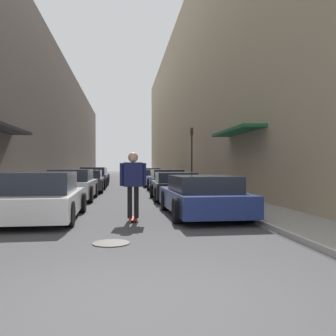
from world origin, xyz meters
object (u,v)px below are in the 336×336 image
at_px(parked_car_right_2, 166,181).
at_px(parked_car_left_3, 94,177).
at_px(parked_car_left_0, 41,197).
at_px(manhole_cover, 111,243).
at_px(parked_car_left_1, 72,185).
at_px(parked_car_right_3, 156,178).
at_px(parked_car_right_4, 149,175).
at_px(parked_car_right_1, 175,186).
at_px(skateboarder, 133,179).
at_px(parked_car_left_2, 87,181).
at_px(parked_car_left_4, 97,176).
at_px(parked_car_right_0, 202,196).
at_px(traffic_light, 192,151).

bearing_deg(parked_car_right_2, parked_car_left_3, 127.11).
relative_size(parked_car_left_0, manhole_cover, 6.38).
bearing_deg(parked_car_left_1, parked_car_right_3, 67.02).
bearing_deg(parked_car_right_2, parked_car_right_4, 90.69).
height_order(parked_car_right_1, manhole_cover, parked_car_right_1).
distance_m(skateboarder, manhole_cover, 3.08).
height_order(parked_car_left_3, parked_car_right_3, parked_car_left_3).
bearing_deg(manhole_cover, parked_car_left_1, 101.94).
bearing_deg(manhole_cover, skateboarder, 80.38).
distance_m(parked_car_left_2, parked_car_left_4, 10.08).
bearing_deg(parked_car_left_0, parked_car_right_2, 66.07).
height_order(parked_car_left_1, manhole_cover, parked_car_left_1).
distance_m(parked_car_right_0, parked_car_right_1, 5.08).
xyz_separation_m(parked_car_left_4, parked_car_right_0, (4.41, -20.82, -0.05)).
xyz_separation_m(parked_car_left_3, traffic_light, (6.29, -3.64, 1.73)).
bearing_deg(parked_car_right_1, manhole_cover, -105.46).
height_order(parked_car_left_3, parked_car_right_0, parked_car_left_3).
distance_m(parked_car_right_0, traffic_light, 12.52).
relative_size(parked_car_right_0, traffic_light, 1.26).
distance_m(parked_car_right_2, manhole_cover, 13.86).
bearing_deg(parked_car_left_0, parked_car_left_3, 89.58).
relative_size(parked_car_right_0, parked_car_right_2, 0.99).
bearing_deg(parked_car_left_1, parked_car_right_4, 74.99).
bearing_deg(parked_car_left_4, parked_car_left_3, -89.19).
relative_size(parked_car_right_0, parked_car_right_1, 1.17).
relative_size(parked_car_left_2, parked_car_right_3, 1.05).
xyz_separation_m(parked_car_left_2, skateboarder, (2.30, -11.51, 0.52)).
bearing_deg(parked_car_right_0, manhole_cover, -124.68).
height_order(parked_car_right_1, skateboarder, skateboarder).
relative_size(parked_car_left_1, traffic_light, 1.14).
xyz_separation_m(parked_car_right_1, parked_car_right_2, (0.19, 4.92, 0.04)).
height_order(parked_car_left_2, parked_car_right_1, parked_car_left_2).
distance_m(parked_car_left_2, parked_car_right_2, 4.47).
bearing_deg(manhole_cover, parked_car_right_4, 84.48).
xyz_separation_m(parked_car_left_1, parked_car_right_3, (4.47, 10.53, -0.05)).
bearing_deg(parked_car_right_3, parked_car_left_3, -178.29).
xyz_separation_m(parked_car_left_3, parked_car_right_4, (4.30, 5.90, -0.03)).
xyz_separation_m(parked_car_left_2, parked_car_right_4, (4.27, 11.03, 0.02)).
relative_size(parked_car_right_1, skateboarder, 2.20).
xyz_separation_m(parked_car_left_0, traffic_light, (6.41, 12.51, 1.77)).
bearing_deg(parked_car_left_4, skateboarder, -83.66).
bearing_deg(parked_car_right_4, parked_car_right_2, -89.31).
height_order(parked_car_right_3, parked_car_right_4, parked_car_right_4).
height_order(parked_car_left_1, parked_car_left_2, parked_car_left_1).
bearing_deg(parked_car_right_3, parked_car_left_1, -112.98).
bearing_deg(parked_car_left_3, parked_car_right_3, 1.71).
height_order(parked_car_left_0, parked_car_left_4, parked_car_left_0).
distance_m(parked_car_right_3, skateboarder, 16.91).
bearing_deg(parked_car_left_0, parked_car_right_0, 3.64).
bearing_deg(parked_car_left_1, parked_car_right_2, 45.07).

